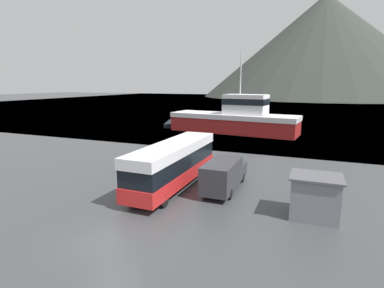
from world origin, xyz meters
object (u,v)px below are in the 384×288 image
(delivery_van, at_px, (224,174))
(storage_bin, at_px, (143,162))
(dock_kiosk, at_px, (315,196))
(fishing_boat, at_px, (235,118))
(small_boat, at_px, (172,124))
(tour_bus, at_px, (174,162))

(delivery_van, xyz_separation_m, storage_bin, (-8.34, 2.39, -0.56))
(storage_bin, xyz_separation_m, dock_kiosk, (14.50, -4.91, 0.62))
(dock_kiosk, bearing_deg, delivery_van, 157.77)
(delivery_van, bearing_deg, fishing_boat, 101.88)
(small_boat, bearing_deg, tour_bus, -81.93)
(tour_bus, distance_m, small_boat, 33.85)
(tour_bus, bearing_deg, fishing_boat, 94.34)
(delivery_van, bearing_deg, tour_bus, -170.62)
(small_boat, bearing_deg, storage_bin, -87.43)
(delivery_van, relative_size, dock_kiosk, 2.22)
(dock_kiosk, bearing_deg, storage_bin, 161.30)
(storage_bin, bearing_deg, dock_kiosk, -18.70)
(tour_bus, height_order, small_boat, tour_bus)
(fishing_boat, height_order, dock_kiosk, fishing_boat)
(storage_bin, bearing_deg, fishing_boat, 83.40)
(delivery_van, relative_size, small_boat, 0.85)
(delivery_van, xyz_separation_m, fishing_boat, (-5.60, 26.10, 1.07))
(storage_bin, bearing_deg, tour_bus, -33.45)
(delivery_van, relative_size, fishing_boat, 0.31)
(fishing_boat, xyz_separation_m, storage_bin, (-2.74, -23.71, -1.63))
(tour_bus, bearing_deg, storage_bin, 146.96)
(fishing_boat, bearing_deg, tour_bus, -169.72)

